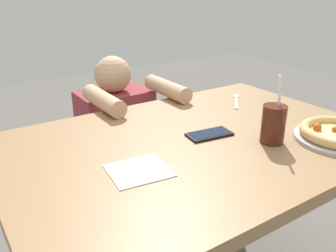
{
  "coord_description": "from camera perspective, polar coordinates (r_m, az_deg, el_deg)",
  "views": [
    {
      "loc": [
        -0.67,
        -0.82,
        1.22
      ],
      "look_at": [
        -0.06,
        0.08,
        0.78
      ],
      "focal_mm": 37.98,
      "sensor_mm": 36.0,
      "label": 1
    }
  ],
  "objects": [
    {
      "name": "cell_phone",
      "position": [
        1.19,
        6.6,
        -1.29
      ],
      "size": [
        0.16,
        0.09,
        0.01
      ],
      "color": "black",
      "rests_on": "dining_table"
    },
    {
      "name": "drink_cup_colored",
      "position": [
        1.16,
        16.55,
        0.32
      ],
      "size": [
        0.07,
        0.07,
        0.22
      ],
      "color": "#4C1E14",
      "rests_on": "dining_table"
    },
    {
      "name": "fork",
      "position": [
        1.56,
        10.9,
        4.05
      ],
      "size": [
        0.15,
        0.16,
        0.0
      ],
      "color": "silver",
      "rests_on": "dining_table"
    },
    {
      "name": "dining_table",
      "position": [
        1.21,
        4.51,
        -7.01
      ],
      "size": [
        1.23,
        0.84,
        0.75
      ],
      "color": "#936D47",
      "rests_on": "ground"
    },
    {
      "name": "paper_napkin",
      "position": [
        0.97,
        -4.69,
        -7.14
      ],
      "size": [
        0.18,
        0.16,
        0.0
      ],
      "primitive_type": "cube",
      "rotation": [
        0.0,
        0.0,
        -0.12
      ],
      "color": "white",
      "rests_on": "dining_table"
    },
    {
      "name": "diner_seated",
      "position": [
        1.83,
        -7.99,
        -4.07
      ],
      "size": [
        0.38,
        0.51,
        0.91
      ],
      "color": "#333847",
      "rests_on": "ground"
    }
  ]
}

